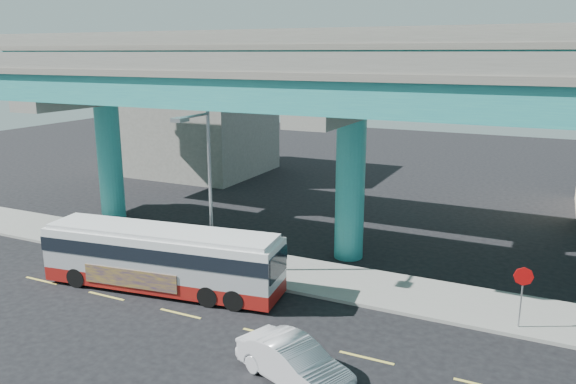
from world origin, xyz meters
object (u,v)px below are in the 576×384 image
at_px(street_lamp, 203,171).
at_px(stop_sign, 523,284).
at_px(transit_bus, 162,256).
at_px(parked_car, 130,231).
at_px(sedan, 294,362).

bearing_deg(street_lamp, stop_sign, 3.07).
distance_m(transit_bus, stop_sign, 15.13).
distance_m(transit_bus, parked_car, 6.80).
distance_m(street_lamp, stop_sign, 14.27).
bearing_deg(parked_car, stop_sign, -103.65).
distance_m(sedan, parked_car, 16.16).
bearing_deg(street_lamp, parked_car, 162.17).
xyz_separation_m(transit_bus, street_lamp, (1.01, 1.98, 3.67)).
distance_m(sedan, street_lamp, 10.70).
xyz_separation_m(street_lamp, stop_sign, (13.86, 0.74, -3.31)).
height_order(transit_bus, parked_car, transit_bus).
bearing_deg(sedan, stop_sign, -21.78).
bearing_deg(transit_bus, sedan, -33.68).
distance_m(parked_car, stop_sign, 20.35).
bearing_deg(stop_sign, sedan, -120.46).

